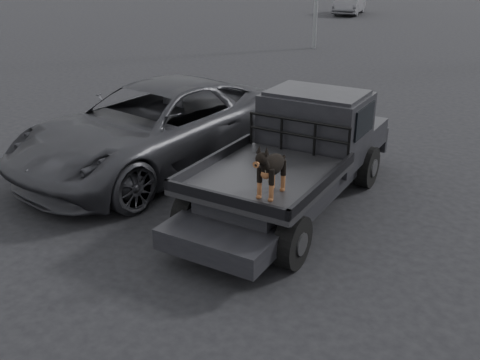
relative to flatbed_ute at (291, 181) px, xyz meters
The scene contains 7 objects.
ground 1.57m from the flatbed_ute, 86.52° to the right, with size 120.00×120.00×0.00m, color black.
flatbed_ute is the anchor object (origin of this frame).
ute_cab 1.31m from the flatbed_ute, 90.00° to the left, with size 1.72×1.30×0.88m, color black, non-canonical shape.
headache_rack 0.76m from the flatbed_ute, 90.00° to the left, with size 1.80×0.08×0.55m, color black, non-canonical shape.
dog 1.77m from the flatbed_ute, 75.45° to the right, with size 0.32×0.60×0.74m, color black, non-canonical shape.
parked_suv 3.14m from the flatbed_ute, behind, with size 2.76×5.99×1.66m, color #2F3034.
distant_car_a 31.27m from the flatbed_ute, 107.79° to the left, with size 1.58×4.52×1.49m, color #4D4D52.
Camera 1 is at (3.31, -6.03, 4.00)m, focal length 40.00 mm.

